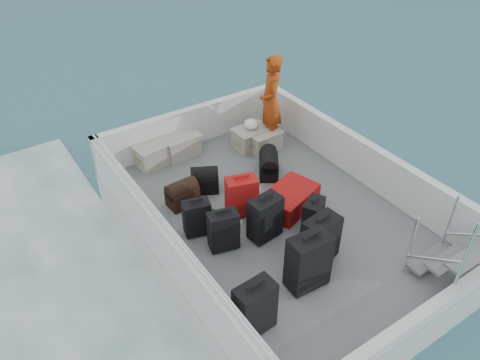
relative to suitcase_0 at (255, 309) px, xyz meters
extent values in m
plane|color=#184354|center=(1.36, 1.45, -0.97)|extent=(160.00, 160.00, 0.00)
cube|color=silver|center=(1.36, 1.45, -0.67)|extent=(3.60, 5.00, 0.60)
cube|color=slate|center=(1.36, 1.45, -0.36)|extent=(3.30, 4.70, 0.02)
cube|color=silver|center=(-0.37, 1.45, 0.00)|extent=(0.14, 5.00, 0.70)
cube|color=silver|center=(3.09, 1.45, 0.00)|extent=(0.14, 5.00, 0.70)
cube|color=silver|center=(1.36, 3.88, 0.00)|extent=(3.60, 0.14, 0.70)
cube|color=silver|center=(1.36, -0.98, -0.25)|extent=(3.60, 0.14, 0.20)
cylinder|color=silver|center=(-0.37, 1.45, 0.40)|extent=(0.04, 4.80, 0.04)
cube|color=black|center=(0.00, 0.00, 0.00)|extent=(0.47, 0.28, 0.70)
cube|color=black|center=(0.40, 1.29, -0.05)|extent=(0.44, 0.31, 0.59)
cube|color=black|center=(0.26, 1.74, -0.08)|extent=(0.41, 0.31, 0.54)
cube|color=black|center=(0.91, 0.18, 0.04)|extent=(0.53, 0.33, 0.77)
cube|color=black|center=(0.99, 1.16, -0.02)|extent=(0.47, 0.31, 0.66)
cube|color=#A6160C|center=(1.01, 1.76, -0.04)|extent=(0.50, 0.39, 0.62)
cube|color=black|center=(1.33, 0.43, -0.02)|extent=(0.51, 0.34, 0.66)
cube|color=black|center=(1.63, 0.91, -0.09)|extent=(0.41, 0.35, 0.51)
cube|color=#A6160C|center=(1.67, 1.46, -0.18)|extent=(0.96, 0.77, 0.33)
cube|color=#A9A594|center=(0.50, 3.65, -0.17)|extent=(0.65, 0.48, 0.37)
cube|color=#A9A594|center=(1.00, 3.65, -0.16)|extent=(0.63, 0.46, 0.37)
cube|color=#A9A594|center=(2.15, 3.18, -0.17)|extent=(0.60, 0.43, 0.35)
cube|color=#A9A594|center=(2.31, 2.99, -0.18)|extent=(0.56, 0.40, 0.33)
ellipsoid|color=gold|center=(2.47, 3.21, -0.24)|extent=(0.28, 0.26, 0.22)
ellipsoid|color=white|center=(2.15, 3.18, 0.09)|extent=(0.24, 0.24, 0.18)
imported|color=#DD4F14|center=(2.51, 3.12, 0.47)|extent=(0.62, 0.72, 1.64)
camera|label=1|loc=(-1.94, -2.63, 4.15)|focal=35.00mm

